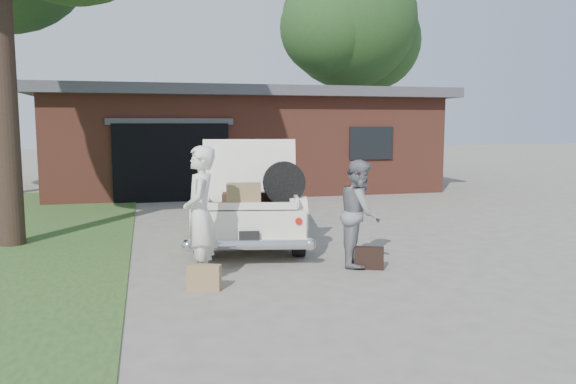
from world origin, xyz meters
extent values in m
plane|color=gray|center=(0.00, 0.00, 0.00)|extent=(90.00, 90.00, 0.00)
cube|color=brown|center=(1.00, 11.50, 1.50)|extent=(12.00, 7.00, 3.00)
cube|color=#4C4C51|center=(1.00, 11.50, 3.15)|extent=(12.80, 7.80, 0.30)
cube|color=black|center=(-1.50, 8.05, 1.10)|extent=(3.20, 0.30, 2.20)
cube|color=#4C4C51|center=(-1.50, 7.98, 2.25)|extent=(3.50, 0.12, 0.18)
cube|color=black|center=(4.50, 7.98, 1.60)|extent=(1.40, 0.08, 1.00)
cylinder|color=#38281E|center=(-4.58, 2.82, 2.84)|extent=(0.44, 0.44, 5.69)
cylinder|color=#38281E|center=(7.26, 17.48, 2.80)|extent=(0.44, 0.44, 5.60)
sphere|color=#264D1F|center=(7.26, 17.48, 7.00)|extent=(6.33, 6.33, 6.33)
sphere|color=#264D1F|center=(8.68, 18.11, 6.20)|extent=(4.74, 4.74, 4.74)
sphere|color=#264D1F|center=(5.99, 16.69, 6.50)|extent=(4.43, 4.43, 4.43)
cube|color=white|center=(-0.28, 2.46, 0.57)|extent=(2.58, 4.84, 0.60)
cube|color=beige|center=(-0.22, 2.73, 1.10)|extent=(1.84, 2.09, 0.48)
cube|color=black|center=(-0.06, 3.58, 1.08)|extent=(1.41, 0.34, 0.40)
cube|color=black|center=(-0.39, 1.87, 1.08)|extent=(1.41, 0.34, 0.40)
cylinder|color=black|center=(-1.37, 1.07, 0.30)|extent=(0.31, 0.63, 0.61)
cylinder|color=black|center=(0.22, 0.77, 0.30)|extent=(0.31, 0.63, 0.61)
cylinder|color=black|center=(-0.78, 4.14, 0.30)|extent=(0.31, 0.63, 0.61)
cylinder|color=black|center=(0.81, 3.84, 0.30)|extent=(0.31, 0.63, 0.61)
cylinder|color=silver|center=(-0.72, 0.15, 0.37)|extent=(1.88, 0.52, 0.17)
cylinder|color=#A5140F|center=(-1.45, 0.36, 0.72)|extent=(0.13, 0.11, 0.11)
cylinder|color=#A5140F|center=(0.03, 0.08, 0.72)|extent=(0.13, 0.11, 0.11)
cube|color=black|center=(-0.72, 0.14, 0.51)|extent=(0.31, 0.08, 0.16)
cube|color=black|center=(-0.61, 0.74, 0.89)|extent=(1.59, 1.26, 0.04)
cube|color=white|center=(-1.33, 0.88, 0.98)|extent=(0.24, 1.00, 0.17)
cube|color=white|center=(0.12, 0.60, 0.98)|extent=(0.24, 1.00, 0.17)
cube|color=white|center=(-0.70, 0.24, 0.95)|extent=(1.45, 0.33, 0.11)
cube|color=white|center=(-0.54, 1.10, 1.42)|extent=(1.58, 0.60, 1.03)
cube|color=#3E251A|center=(-0.76, 0.81, 1.00)|extent=(0.59, 0.44, 0.17)
cube|color=olive|center=(-0.75, 0.45, 1.09)|extent=(0.58, 0.44, 0.36)
cube|color=black|center=(-0.41, 0.96, 0.99)|extent=(0.60, 0.45, 0.17)
cylinder|color=black|center=(-0.07, 0.59, 1.25)|extent=(0.70, 0.27, 0.69)
imported|color=white|center=(-1.50, -0.38, 0.95)|extent=(0.55, 0.75, 1.89)
imported|color=gray|center=(0.98, -0.05, 0.82)|extent=(0.89, 0.98, 1.65)
cube|color=#9B7D4F|center=(-1.50, -0.80, 0.17)|extent=(0.46, 0.30, 0.34)
cube|color=black|center=(1.03, -0.33, 0.17)|extent=(0.46, 0.30, 0.34)
camera|label=1|loc=(-2.20, -8.07, 2.19)|focal=35.00mm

